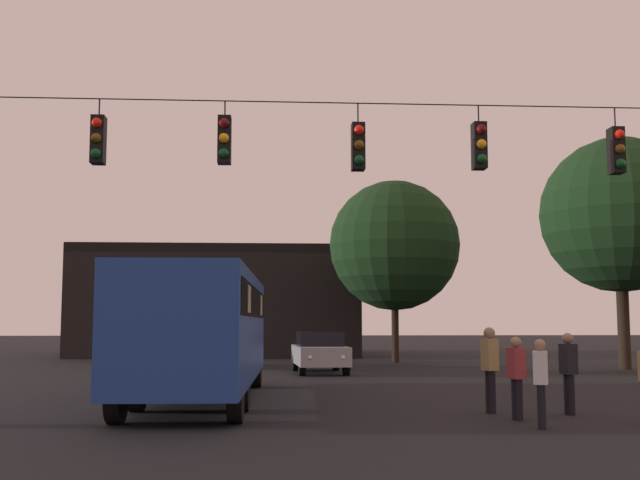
{
  "coord_description": "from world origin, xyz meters",
  "views": [
    {
      "loc": [
        -0.36,
        -4.28,
        1.88
      ],
      "look_at": [
        0.56,
        10.71,
        3.46
      ],
      "focal_mm": 43.99,
      "sensor_mm": 36.0,
      "label": 1
    }
  ],
  "objects_px": {
    "pedestrian_near_bus": "(541,378)",
    "pedestrian_crossing_center": "(569,368)",
    "city_bus": "(203,323)",
    "pedestrian_crossing_right": "(490,364)",
    "pedestrian_trailing": "(516,373)",
    "car_far_left": "(222,348)",
    "tree_behind_building": "(619,215)",
    "tree_left_silhouette": "(394,245)",
    "car_near_right": "(320,351)"
  },
  "relations": [
    {
      "from": "pedestrian_near_bus",
      "to": "pedestrian_crossing_center",
      "type": "bearing_deg",
      "value": 57.5
    },
    {
      "from": "city_bus",
      "to": "pedestrian_crossing_right",
      "type": "bearing_deg",
      "value": -25.01
    },
    {
      "from": "pedestrian_crossing_center",
      "to": "pedestrian_near_bus",
      "type": "xyz_separation_m",
      "value": [
        -1.29,
        -2.02,
        -0.05
      ]
    },
    {
      "from": "pedestrian_crossing_right",
      "to": "pedestrian_trailing",
      "type": "xyz_separation_m",
      "value": [
        0.19,
        -1.17,
        -0.12
      ]
    },
    {
      "from": "city_bus",
      "to": "pedestrian_trailing",
      "type": "distance_m",
      "value": 7.65
    },
    {
      "from": "city_bus",
      "to": "car_far_left",
      "type": "distance_m",
      "value": 14.4
    },
    {
      "from": "pedestrian_crossing_right",
      "to": "tree_behind_building",
      "type": "xyz_separation_m",
      "value": [
        9.65,
        14.7,
        5.25
      ]
    },
    {
      "from": "car_far_left",
      "to": "tree_behind_building",
      "type": "relative_size",
      "value": 0.47
    },
    {
      "from": "pedestrian_crossing_center",
      "to": "pedestrian_trailing",
      "type": "bearing_deg",
      "value": -149.45
    },
    {
      "from": "tree_left_silhouette",
      "to": "tree_behind_building",
      "type": "height_order",
      "value": "tree_behind_building"
    },
    {
      "from": "car_near_right",
      "to": "pedestrian_near_bus",
      "type": "distance_m",
      "value": 15.93
    },
    {
      "from": "pedestrian_near_bus",
      "to": "pedestrian_trailing",
      "type": "xyz_separation_m",
      "value": [
        -0.05,
        1.23,
        0.01
      ]
    },
    {
      "from": "pedestrian_trailing",
      "to": "tree_left_silhouette",
      "type": "height_order",
      "value": "tree_left_silhouette"
    },
    {
      "from": "pedestrian_crossing_center",
      "to": "pedestrian_trailing",
      "type": "xyz_separation_m",
      "value": [
        -1.34,
        -0.79,
        -0.04
      ]
    },
    {
      "from": "tree_left_silhouette",
      "to": "tree_behind_building",
      "type": "xyz_separation_m",
      "value": [
        8.36,
        -5.95,
        0.73
      ]
    },
    {
      "from": "car_far_left",
      "to": "tree_left_silhouette",
      "type": "relative_size",
      "value": 0.52
    },
    {
      "from": "pedestrian_crossing_center",
      "to": "pedestrian_near_bus",
      "type": "bearing_deg",
      "value": -122.5
    },
    {
      "from": "city_bus",
      "to": "pedestrian_crossing_center",
      "type": "bearing_deg",
      "value": -22.96
    },
    {
      "from": "pedestrian_trailing",
      "to": "tree_left_silhouette",
      "type": "bearing_deg",
      "value": 87.13
    },
    {
      "from": "pedestrian_trailing",
      "to": "tree_behind_building",
      "type": "bearing_deg",
      "value": 59.22
    },
    {
      "from": "car_near_right",
      "to": "pedestrian_trailing",
      "type": "xyz_separation_m",
      "value": [
        2.94,
        -14.41,
        0.1
      ]
    },
    {
      "from": "car_far_left",
      "to": "tree_behind_building",
      "type": "bearing_deg",
      "value": -8.9
    },
    {
      "from": "pedestrian_crossing_right",
      "to": "car_near_right",
      "type": "bearing_deg",
      "value": 101.75
    },
    {
      "from": "pedestrian_crossing_right",
      "to": "pedestrian_near_bus",
      "type": "height_order",
      "value": "pedestrian_crossing_right"
    },
    {
      "from": "city_bus",
      "to": "car_near_right",
      "type": "distance_m",
      "value": 10.96
    },
    {
      "from": "pedestrian_near_bus",
      "to": "pedestrian_trailing",
      "type": "bearing_deg",
      "value": 92.32
    },
    {
      "from": "pedestrian_trailing",
      "to": "tree_behind_building",
      "type": "relative_size",
      "value": 0.17
    },
    {
      "from": "city_bus",
      "to": "car_far_left",
      "type": "relative_size",
      "value": 2.49
    },
    {
      "from": "pedestrian_crossing_right",
      "to": "pedestrian_near_bus",
      "type": "distance_m",
      "value": 2.42
    },
    {
      "from": "car_far_left",
      "to": "pedestrian_crossing_center",
      "type": "xyz_separation_m",
      "value": [
        8.17,
        -17.63,
        0.14
      ]
    },
    {
      "from": "car_near_right",
      "to": "city_bus",
      "type": "bearing_deg",
      "value": -108.5
    },
    {
      "from": "pedestrian_crossing_right",
      "to": "tree_left_silhouette",
      "type": "distance_m",
      "value": 21.18
    },
    {
      "from": "car_near_right",
      "to": "tree_left_silhouette",
      "type": "distance_m",
      "value": 9.68
    },
    {
      "from": "city_bus",
      "to": "tree_behind_building",
      "type": "relative_size",
      "value": 1.17
    },
    {
      "from": "city_bus",
      "to": "pedestrian_trailing",
      "type": "bearing_deg",
      "value": -32.43
    },
    {
      "from": "car_near_right",
      "to": "car_far_left",
      "type": "bearing_deg",
      "value": 134.07
    },
    {
      "from": "car_near_right",
      "to": "car_far_left",
      "type": "xyz_separation_m",
      "value": [
        -3.88,
        4.01,
        0.0
      ]
    },
    {
      "from": "tree_behind_building",
      "to": "city_bus",
      "type": "bearing_deg",
      "value": -143.34
    },
    {
      "from": "pedestrian_near_bus",
      "to": "tree_behind_building",
      "type": "relative_size",
      "value": 0.17
    },
    {
      "from": "pedestrian_trailing",
      "to": "tree_left_silhouette",
      "type": "relative_size",
      "value": 0.19
    },
    {
      "from": "city_bus",
      "to": "pedestrian_crossing_center",
      "type": "relative_size",
      "value": 6.65
    },
    {
      "from": "car_far_left",
      "to": "pedestrian_near_bus",
      "type": "bearing_deg",
      "value": -70.71
    },
    {
      "from": "pedestrian_trailing",
      "to": "tree_behind_building",
      "type": "height_order",
      "value": "tree_behind_building"
    },
    {
      "from": "car_far_left",
      "to": "tree_behind_building",
      "type": "distance_m",
      "value": 17.37
    },
    {
      "from": "pedestrian_near_bus",
      "to": "tree_left_silhouette",
      "type": "relative_size",
      "value": 0.18
    },
    {
      "from": "car_far_left",
      "to": "pedestrian_near_bus",
      "type": "height_order",
      "value": "pedestrian_near_bus"
    },
    {
      "from": "car_far_left",
      "to": "pedestrian_trailing",
      "type": "xyz_separation_m",
      "value": [
        6.83,
        -18.42,
        0.1
      ]
    },
    {
      "from": "pedestrian_crossing_right",
      "to": "pedestrian_trailing",
      "type": "relative_size",
      "value": 1.11
    },
    {
      "from": "car_near_right",
      "to": "pedestrian_trailing",
      "type": "relative_size",
      "value": 2.75
    },
    {
      "from": "city_bus",
      "to": "pedestrian_crossing_right",
      "type": "xyz_separation_m",
      "value": [
        6.21,
        -2.9,
        -0.85
      ]
    }
  ]
}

